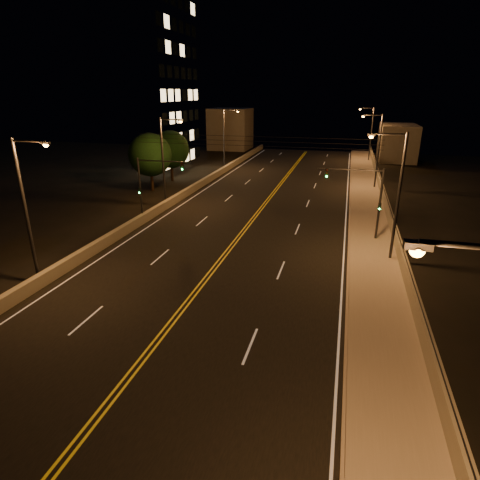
% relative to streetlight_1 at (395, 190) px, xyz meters
% --- Properties ---
extents(road, '(18.00, 120.00, 0.02)m').
position_rel_streetlight_1_xyz_m(road, '(-11.52, -2.99, -5.21)').
color(road, black).
rests_on(road, ground).
extents(sidewalk, '(3.60, 120.00, 0.30)m').
position_rel_streetlight_1_xyz_m(sidewalk, '(-0.72, -2.99, -5.07)').
color(sidewalk, gray).
rests_on(sidewalk, ground).
extents(curb, '(0.14, 120.00, 0.15)m').
position_rel_streetlight_1_xyz_m(curb, '(-2.59, -2.99, -5.14)').
color(curb, gray).
rests_on(curb, ground).
extents(parapet_wall, '(0.30, 120.00, 1.00)m').
position_rel_streetlight_1_xyz_m(parapet_wall, '(0.93, -2.99, -4.42)').
color(parapet_wall, gray).
rests_on(parapet_wall, sidewalk).
extents(jersey_barrier, '(0.45, 120.00, 0.84)m').
position_rel_streetlight_1_xyz_m(jersey_barrier, '(-21.12, -2.99, -4.80)').
color(jersey_barrier, gray).
rests_on(jersey_barrier, ground).
extents(distant_building_right, '(6.00, 10.00, 6.11)m').
position_rel_streetlight_1_xyz_m(distant_building_right, '(4.98, 48.41, -2.16)').
color(distant_building_right, slate).
rests_on(distant_building_right, ground).
extents(distant_building_left, '(8.00, 8.00, 8.23)m').
position_rel_streetlight_1_xyz_m(distant_building_left, '(-27.52, 55.14, -1.10)').
color(distant_building_left, slate).
rests_on(distant_building_left, ground).
extents(parapet_rail, '(0.06, 120.00, 0.06)m').
position_rel_streetlight_1_xyz_m(parapet_rail, '(0.93, -2.99, -3.89)').
color(parapet_rail, black).
rests_on(parapet_rail, parapet_wall).
extents(lane_markings, '(17.32, 116.00, 0.00)m').
position_rel_streetlight_1_xyz_m(lane_markings, '(-11.52, -3.06, -5.19)').
color(lane_markings, silver).
rests_on(lane_markings, road).
extents(streetlight_1, '(2.55, 0.28, 9.02)m').
position_rel_streetlight_1_xyz_m(streetlight_1, '(0.00, 0.00, 0.00)').
color(streetlight_1, '#2D2D33').
rests_on(streetlight_1, ground).
extents(streetlight_2, '(2.55, 0.28, 9.02)m').
position_rel_streetlight_1_xyz_m(streetlight_2, '(0.00, 23.50, 0.00)').
color(streetlight_2, '#2D2D33').
rests_on(streetlight_2, ground).
extents(streetlight_3, '(2.55, 0.28, 9.02)m').
position_rel_streetlight_1_xyz_m(streetlight_3, '(0.00, 45.06, 0.00)').
color(streetlight_3, '#2D2D33').
rests_on(streetlight_3, ground).
extents(streetlight_4, '(2.55, 0.28, 9.02)m').
position_rel_streetlight_1_xyz_m(streetlight_4, '(-21.44, -9.25, 0.00)').
color(streetlight_4, '#2D2D33').
rests_on(streetlight_4, ground).
extents(streetlight_5, '(2.55, 0.28, 9.02)m').
position_rel_streetlight_1_xyz_m(streetlight_5, '(-21.44, 9.89, 0.00)').
color(streetlight_5, '#2D2D33').
rests_on(streetlight_5, ground).
extents(streetlight_6, '(2.55, 0.28, 9.02)m').
position_rel_streetlight_1_xyz_m(streetlight_6, '(-21.44, 31.51, 0.00)').
color(streetlight_6, '#2D2D33').
rests_on(streetlight_6, ground).
extents(traffic_signal_right, '(5.11, 0.31, 5.95)m').
position_rel_streetlight_1_xyz_m(traffic_signal_right, '(-1.54, 3.98, -1.44)').
color(traffic_signal_right, '#2D2D33').
rests_on(traffic_signal_right, ground).
extents(traffic_signal_left, '(5.11, 0.31, 5.95)m').
position_rel_streetlight_1_xyz_m(traffic_signal_left, '(-20.30, 3.98, -1.44)').
color(traffic_signal_left, '#2D2D33').
rests_on(traffic_signal_left, ground).
extents(overhead_wires, '(22.00, 0.03, 0.83)m').
position_rel_streetlight_1_xyz_m(overhead_wires, '(-11.52, 6.51, 2.18)').
color(overhead_wires, black).
extents(building_tower, '(24.00, 15.00, 26.15)m').
position_rel_streetlight_1_xyz_m(building_tower, '(-39.48, 29.26, 7.29)').
color(building_tower, slate).
rests_on(building_tower, ground).
extents(tree_0, '(5.12, 5.12, 6.93)m').
position_rel_streetlight_1_xyz_m(tree_0, '(-26.13, 15.70, -0.85)').
color(tree_0, black).
rests_on(tree_0, ground).
extents(tree_1, '(4.93, 4.93, 6.68)m').
position_rel_streetlight_1_xyz_m(tree_1, '(-26.19, 21.75, -1.00)').
color(tree_1, black).
rests_on(tree_1, ground).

